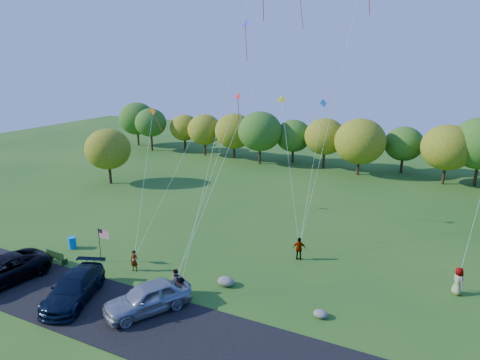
{
  "coord_description": "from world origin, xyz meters",
  "views": [
    {
      "loc": [
        15.76,
        -21.36,
        15.14
      ],
      "look_at": [
        2.23,
        6.0,
        6.51
      ],
      "focal_mm": 32.0,
      "sensor_mm": 36.0,
      "label": 1
    }
  ],
  "objects_px": {
    "minivan_dark": "(0,271)",
    "flyer_d": "(299,249)",
    "flyer_b": "(176,282)",
    "park_bench": "(56,257)",
    "flyer_a": "(134,261)",
    "flyer_c": "(181,288)",
    "minivan_silver": "(148,298)",
    "minivan_navy": "(74,288)",
    "flyer_e": "(458,281)",
    "trash_barrel": "(72,243)"
  },
  "relations": [
    {
      "from": "minivan_silver",
      "to": "flyer_b",
      "type": "bearing_deg",
      "value": 112.42
    },
    {
      "from": "flyer_b",
      "to": "flyer_e",
      "type": "relative_size",
      "value": 0.91
    },
    {
      "from": "flyer_d",
      "to": "minivan_silver",
      "type": "bearing_deg",
      "value": 43.09
    },
    {
      "from": "flyer_a",
      "to": "park_bench",
      "type": "height_order",
      "value": "flyer_a"
    },
    {
      "from": "flyer_b",
      "to": "flyer_a",
      "type": "bearing_deg",
      "value": -172.21
    },
    {
      "from": "trash_barrel",
      "to": "flyer_b",
      "type": "bearing_deg",
      "value": -10.13
    },
    {
      "from": "minivan_silver",
      "to": "park_bench",
      "type": "distance_m",
      "value": 10.67
    },
    {
      "from": "minivan_navy",
      "to": "trash_barrel",
      "type": "distance_m",
      "value": 8.62
    },
    {
      "from": "flyer_d",
      "to": "trash_barrel",
      "type": "bearing_deg",
      "value": 1.79
    },
    {
      "from": "flyer_a",
      "to": "flyer_d",
      "type": "height_order",
      "value": "flyer_d"
    },
    {
      "from": "flyer_a",
      "to": "flyer_d",
      "type": "bearing_deg",
      "value": 22.35
    },
    {
      "from": "minivan_dark",
      "to": "flyer_c",
      "type": "relative_size",
      "value": 4.23
    },
    {
      "from": "park_bench",
      "to": "trash_barrel",
      "type": "height_order",
      "value": "park_bench"
    },
    {
      "from": "flyer_b",
      "to": "park_bench",
      "type": "height_order",
      "value": "flyer_b"
    },
    {
      "from": "minivan_dark",
      "to": "flyer_c",
      "type": "xyz_separation_m",
      "value": [
        12.36,
        3.92,
        -0.19
      ]
    },
    {
      "from": "minivan_navy",
      "to": "flyer_e",
      "type": "bearing_deg",
      "value": 7.3
    },
    {
      "from": "minivan_dark",
      "to": "flyer_a",
      "type": "xyz_separation_m",
      "value": [
        7.1,
        5.63,
        -0.15
      ]
    },
    {
      "from": "minivan_navy",
      "to": "flyer_d",
      "type": "relative_size",
      "value": 3.21
    },
    {
      "from": "park_bench",
      "to": "flyer_a",
      "type": "bearing_deg",
      "value": 17.84
    },
    {
      "from": "minivan_navy",
      "to": "minivan_silver",
      "type": "bearing_deg",
      "value": -8.65
    },
    {
      "from": "minivan_silver",
      "to": "park_bench",
      "type": "bearing_deg",
      "value": -161.7
    },
    {
      "from": "trash_barrel",
      "to": "flyer_e",
      "type": "bearing_deg",
      "value": 12.09
    },
    {
      "from": "minivan_dark",
      "to": "flyer_d",
      "type": "xyz_separation_m",
      "value": [
        17.41,
        12.84,
        -0.05
      ]
    },
    {
      "from": "flyer_e",
      "to": "minivan_navy",
      "type": "bearing_deg",
      "value": 84.69
    },
    {
      "from": "flyer_c",
      "to": "flyer_d",
      "type": "height_order",
      "value": "flyer_d"
    },
    {
      "from": "minivan_silver",
      "to": "flyer_d",
      "type": "height_order",
      "value": "minivan_silver"
    },
    {
      "from": "minivan_navy",
      "to": "trash_barrel",
      "type": "relative_size",
      "value": 5.96
    },
    {
      "from": "flyer_b",
      "to": "park_bench",
      "type": "distance_m",
      "value": 10.79
    },
    {
      "from": "minivan_silver",
      "to": "park_bench",
      "type": "height_order",
      "value": "minivan_silver"
    },
    {
      "from": "park_bench",
      "to": "trash_barrel",
      "type": "xyz_separation_m",
      "value": [
        -1.04,
        2.54,
        -0.06
      ]
    },
    {
      "from": "flyer_a",
      "to": "flyer_c",
      "type": "xyz_separation_m",
      "value": [
        5.27,
        -1.71,
        -0.04
      ]
    },
    {
      "from": "flyer_c",
      "to": "park_bench",
      "type": "height_order",
      "value": "flyer_c"
    },
    {
      "from": "minivan_silver",
      "to": "flyer_c",
      "type": "distance_m",
      "value": 2.36
    },
    {
      "from": "minivan_navy",
      "to": "minivan_silver",
      "type": "distance_m",
      "value": 5.21
    },
    {
      "from": "minivan_navy",
      "to": "trash_barrel",
      "type": "height_order",
      "value": "minivan_navy"
    },
    {
      "from": "flyer_d",
      "to": "park_bench",
      "type": "xyz_separation_m",
      "value": [
        -16.5,
        -8.92,
        -0.37
      ]
    },
    {
      "from": "minivan_dark",
      "to": "park_bench",
      "type": "height_order",
      "value": "minivan_dark"
    },
    {
      "from": "minivan_dark",
      "to": "flyer_b",
      "type": "relative_size",
      "value": 3.72
    },
    {
      "from": "flyer_c",
      "to": "flyer_d",
      "type": "relative_size",
      "value": 0.84
    },
    {
      "from": "flyer_a",
      "to": "park_bench",
      "type": "xyz_separation_m",
      "value": [
        -6.18,
        -1.72,
        -0.26
      ]
    },
    {
      "from": "park_bench",
      "to": "trash_barrel",
      "type": "relative_size",
      "value": 1.89
    },
    {
      "from": "minivan_navy",
      "to": "flyer_b",
      "type": "relative_size",
      "value": 3.36
    },
    {
      "from": "minivan_navy",
      "to": "park_bench",
      "type": "relative_size",
      "value": 3.16
    },
    {
      "from": "minivan_dark",
      "to": "park_bench",
      "type": "relative_size",
      "value": 3.5
    },
    {
      "from": "minivan_dark",
      "to": "minivan_navy",
      "type": "xyz_separation_m",
      "value": [
        6.27,
        0.7,
        -0.05
      ]
    },
    {
      "from": "flyer_c",
      "to": "park_bench",
      "type": "distance_m",
      "value": 11.45
    },
    {
      "from": "minivan_dark",
      "to": "flyer_c",
      "type": "height_order",
      "value": "minivan_dark"
    },
    {
      "from": "minivan_navy",
      "to": "minivan_dark",
      "type": "bearing_deg",
      "value": 165.51
    },
    {
      "from": "flyer_b",
      "to": "park_bench",
      "type": "xyz_separation_m",
      "value": [
        -10.78,
        -0.43,
        -0.33
      ]
    },
    {
      "from": "minivan_silver",
      "to": "flyer_e",
      "type": "xyz_separation_m",
      "value": [
        17.17,
        10.8,
        -0.02
      ]
    }
  ]
}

